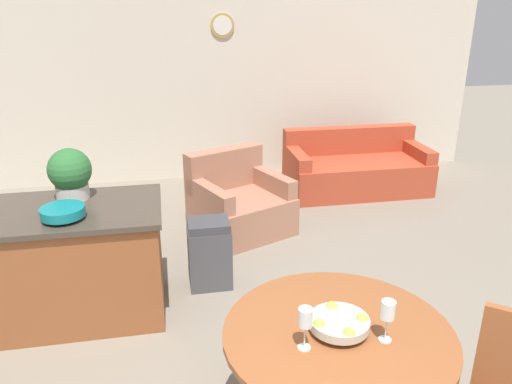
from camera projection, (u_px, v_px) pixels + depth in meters
name	position (u px, v px, depth m)	size (l,w,h in m)	color
wall_back	(190.00, 79.00, 6.55)	(8.00, 0.09, 2.70)	beige
dining_table	(337.00, 359.00, 2.58)	(1.18, 1.18, 0.76)	brown
fruit_bowl	(339.00, 323.00, 2.49)	(0.30, 0.30, 0.10)	#B7B29E
wine_glass_left	(305.00, 319.00, 2.34)	(0.07, 0.07, 0.22)	silver
wine_glass_right	(388.00, 312.00, 2.39)	(0.07, 0.07, 0.22)	silver
kitchen_island	(74.00, 262.00, 3.81)	(1.37, 0.84, 0.89)	brown
teal_bowl	(63.00, 212.00, 3.46)	(0.30, 0.30, 0.09)	#147A7F
potted_plant	(70.00, 173.00, 3.77)	(0.32, 0.32, 0.40)	beige
trash_bin	(210.00, 253.00, 4.26)	(0.36, 0.30, 0.60)	#47474C
couch	(356.00, 170.00, 6.45)	(1.78, 0.88, 0.77)	#B24228
armchair	(239.00, 205.00, 5.31)	(1.16, 1.15, 0.83)	#A87056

